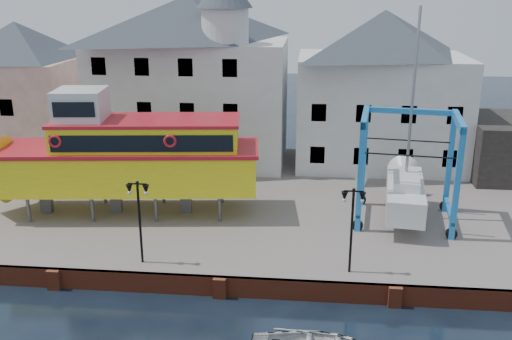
{
  "coord_description": "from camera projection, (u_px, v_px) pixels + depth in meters",
  "views": [
    {
      "loc": [
        3.98,
        -23.18,
        13.94
      ],
      "look_at": [
        1.0,
        7.0,
        4.0
      ],
      "focal_mm": 40.0,
      "sensor_mm": 36.0,
      "label": 1
    }
  ],
  "objects": [
    {
      "name": "hardstanding",
      "position": [
        247.0,
        202.0,
        36.88
      ],
      "size": [
        44.0,
        22.0,
        1.0
      ],
      "primitive_type": "cube",
      "color": "slate",
      "rests_on": "ground"
    },
    {
      "name": "quay_wall",
      "position": [
        220.0,
        286.0,
        26.58
      ],
      "size": [
        44.0,
        0.47,
        1.0
      ],
      "color": "maroon",
      "rests_on": "ground"
    },
    {
      "name": "travel_lift",
      "position": [
        405.0,
        184.0,
        32.77
      ],
      "size": [
        6.03,
        8.04,
        11.87
      ],
      "rotation": [
        0.0,
        0.0,
        -0.12
      ],
      "color": "#1A65B6",
      "rests_on": "hardstanding"
    },
    {
      "name": "building_pink",
      "position": [
        22.0,
        91.0,
        43.42
      ],
      "size": [
        8.0,
        7.0,
        10.3
      ],
      "color": "tan",
      "rests_on": "hardstanding"
    },
    {
      "name": "tour_boat",
      "position": [
        113.0,
        156.0,
        32.86
      ],
      "size": [
        17.21,
        5.81,
        7.35
      ],
      "rotation": [
        0.0,
        0.0,
        0.11
      ],
      "color": "#59595E",
      "rests_on": "hardstanding"
    },
    {
      "name": "building_white_main",
      "position": [
        192.0,
        77.0,
        42.2
      ],
      "size": [
        14.0,
        8.3,
        14.0
      ],
      "color": "silver",
      "rests_on": "hardstanding"
    },
    {
      "name": "building_white_right",
      "position": [
        381.0,
        89.0,
        41.7
      ],
      "size": [
        12.0,
        8.0,
        11.2
      ],
      "color": "silver",
      "rests_on": "hardstanding"
    },
    {
      "name": "lamp_post_left",
      "position": [
        138.0,
        201.0,
        26.84
      ],
      "size": [
        1.12,
        0.32,
        4.2
      ],
      "color": "black",
      "rests_on": "hardstanding"
    },
    {
      "name": "ground",
      "position": [
        220.0,
        297.0,
        26.64
      ],
      "size": [
        140.0,
        140.0,
        0.0
      ],
      "primitive_type": "plane",
      "color": "black",
      "rests_on": "ground"
    },
    {
      "name": "lamp_post_right",
      "position": [
        353.0,
        209.0,
        25.91
      ],
      "size": [
        1.12,
        0.32,
        4.2
      ],
      "color": "black",
      "rests_on": "hardstanding"
    }
  ]
}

